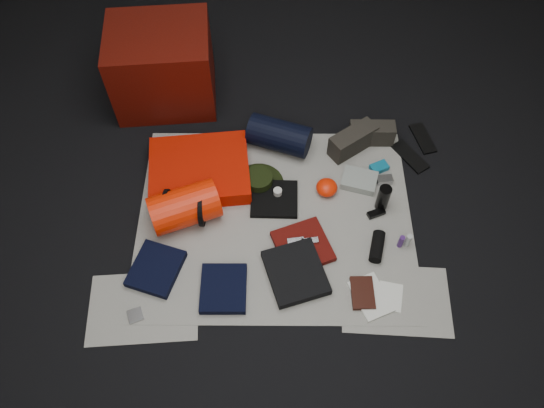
{
  "coord_description": "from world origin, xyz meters",
  "views": [
    {
      "loc": [
        -0.01,
        -1.6,
        2.68
      ],
      "look_at": [
        -0.02,
        0.04,
        0.1
      ],
      "focal_mm": 35.0,
      "sensor_mm": 36.0,
      "label": 1
    }
  ],
  "objects_px": {
    "navy_duffel": "(279,136)",
    "water_bottle": "(383,198)",
    "stuff_sack": "(184,207)",
    "paperback_book": "(362,293)",
    "red_cabinet": "(163,66)",
    "sleeping_pad": "(200,170)",
    "compact_camera": "(384,180)"
  },
  "relations": [
    {
      "from": "sleeping_pad",
      "to": "navy_duffel",
      "type": "distance_m",
      "value": 0.54
    },
    {
      "from": "navy_duffel",
      "to": "water_bottle",
      "type": "xyz_separation_m",
      "value": [
        0.6,
        -0.46,
        -0.01
      ]
    },
    {
      "from": "stuff_sack",
      "to": "navy_duffel",
      "type": "height_order",
      "value": "stuff_sack"
    },
    {
      "from": "red_cabinet",
      "to": "stuff_sack",
      "type": "height_order",
      "value": "red_cabinet"
    },
    {
      "from": "navy_duffel",
      "to": "water_bottle",
      "type": "bearing_deg",
      "value": -18.18
    },
    {
      "from": "stuff_sack",
      "to": "compact_camera",
      "type": "bearing_deg",
      "value": 12.52
    },
    {
      "from": "navy_duffel",
      "to": "compact_camera",
      "type": "distance_m",
      "value": 0.71
    },
    {
      "from": "sleeping_pad",
      "to": "paperback_book",
      "type": "xyz_separation_m",
      "value": [
        0.93,
        -0.78,
        -0.04
      ]
    },
    {
      "from": "red_cabinet",
      "to": "paperback_book",
      "type": "bearing_deg",
      "value": -55.69
    },
    {
      "from": "sleeping_pad",
      "to": "water_bottle",
      "type": "height_order",
      "value": "water_bottle"
    },
    {
      "from": "red_cabinet",
      "to": "stuff_sack",
      "type": "distance_m",
      "value": 1.02
    },
    {
      "from": "stuff_sack",
      "to": "paperback_book",
      "type": "height_order",
      "value": "stuff_sack"
    },
    {
      "from": "sleeping_pad",
      "to": "paperback_book",
      "type": "distance_m",
      "value": 1.22
    },
    {
      "from": "paperback_book",
      "to": "water_bottle",
      "type": "bearing_deg",
      "value": 73.05
    },
    {
      "from": "compact_camera",
      "to": "paperback_book",
      "type": "height_order",
      "value": "compact_camera"
    },
    {
      "from": "compact_camera",
      "to": "red_cabinet",
      "type": "bearing_deg",
      "value": 145.81
    },
    {
      "from": "stuff_sack",
      "to": "water_bottle",
      "type": "bearing_deg",
      "value": 4.17
    },
    {
      "from": "red_cabinet",
      "to": "paperback_book",
      "type": "distance_m",
      "value": 1.91
    },
    {
      "from": "sleeping_pad",
      "to": "compact_camera",
      "type": "relative_size",
      "value": 6.37
    },
    {
      "from": "red_cabinet",
      "to": "navy_duffel",
      "type": "height_order",
      "value": "red_cabinet"
    },
    {
      "from": "navy_duffel",
      "to": "paperback_book",
      "type": "relative_size",
      "value": 2.06
    },
    {
      "from": "red_cabinet",
      "to": "paperback_book",
      "type": "relative_size",
      "value": 3.42
    },
    {
      "from": "red_cabinet",
      "to": "water_bottle",
      "type": "height_order",
      "value": "red_cabinet"
    },
    {
      "from": "compact_camera",
      "to": "navy_duffel",
      "type": "bearing_deg",
      "value": 149.67
    },
    {
      "from": "stuff_sack",
      "to": "navy_duffel",
      "type": "bearing_deg",
      "value": 44.96
    },
    {
      "from": "stuff_sack",
      "to": "water_bottle",
      "type": "relative_size",
      "value": 2.11
    },
    {
      "from": "stuff_sack",
      "to": "water_bottle",
      "type": "xyz_separation_m",
      "value": [
        1.15,
        0.08,
        -0.02
      ]
    },
    {
      "from": "compact_camera",
      "to": "stuff_sack",
      "type": "bearing_deg",
      "value": -174.41
    },
    {
      "from": "sleeping_pad",
      "to": "stuff_sack",
      "type": "bearing_deg",
      "value": -100.39
    },
    {
      "from": "red_cabinet",
      "to": "paperback_book",
      "type": "xyz_separation_m",
      "value": [
        1.2,
        -1.46,
        -0.25
      ]
    },
    {
      "from": "stuff_sack",
      "to": "water_bottle",
      "type": "height_order",
      "value": "stuff_sack"
    },
    {
      "from": "navy_duffel",
      "to": "compact_camera",
      "type": "relative_size",
      "value": 4.09
    }
  ]
}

